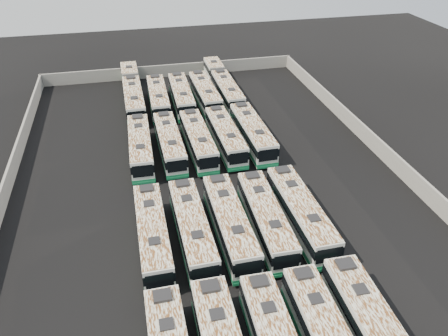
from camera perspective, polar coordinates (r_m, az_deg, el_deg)
ground at (r=49.96m, az=-1.69°, el=-2.58°), size 140.00×140.00×0.00m
perimeter_wall at (r=49.33m, az=-1.71°, el=-1.54°), size 45.20×73.20×2.20m
bus_front_far_right at (r=35.15m, az=19.13°, el=-19.87°), size 3.02×13.12×3.68m
bus_midfront_far_left at (r=41.47m, az=-9.29°, el=-8.50°), size 2.68×12.52×3.53m
bus_midfront_left at (r=41.64m, az=-4.17°, el=-7.84°), size 2.87×12.69×3.57m
bus_midfront_center at (r=42.02m, az=0.78°, el=-7.25°), size 2.80×12.86×3.62m
bus_midfront_right at (r=42.83m, az=5.46°, el=-6.57°), size 2.96×12.70×3.56m
bus_midfront_far_right at (r=43.90m, az=9.96°, el=-5.78°), size 2.87×13.01×3.66m
bus_midback_far_left at (r=55.28m, az=-10.86°, el=2.78°), size 2.93×12.66×3.55m
bus_midback_left at (r=55.56m, az=-7.11°, el=3.29°), size 2.85×12.53×3.52m
bus_midback_center at (r=55.83m, az=-3.39°, el=3.66°), size 2.94×12.61×3.54m
bus_midback_right at (r=56.66m, az=0.20°, el=4.18°), size 2.91×12.63×3.55m
bus_midback_far_right at (r=57.46m, az=3.73°, el=4.61°), size 2.95×12.99×3.65m
bus_back_far_left at (r=71.39m, az=-11.86°, el=9.75°), size 2.93×20.15×3.65m
bus_back_left at (r=68.40m, az=-8.58°, el=9.01°), size 2.89×12.61×3.54m
bus_back_center at (r=68.61m, az=-5.57°, el=9.33°), size 2.91×12.79×3.59m
bus_back_right at (r=69.17m, az=-2.49°, el=9.65°), size 3.01×12.82×3.60m
bus_back_far_right at (r=72.96m, az=-0.18°, el=10.90°), size 2.68×19.44×3.53m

